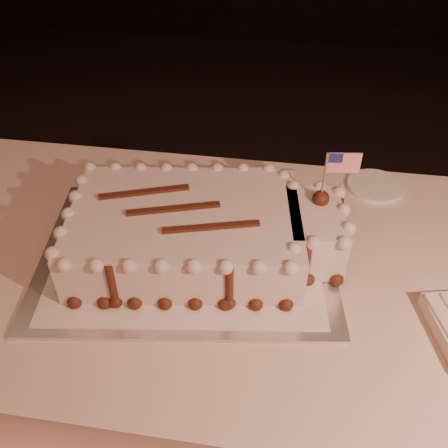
# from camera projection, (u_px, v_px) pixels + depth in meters

# --- Properties ---
(room_shell) EXTENTS (6.10, 8.10, 2.90)m
(room_shell) POSITION_uv_depth(u_px,v_px,m) (108.00, 128.00, 0.18)
(room_shell) COLOR black
(room_shell) RESTS_ON ground
(banquet_table) EXTENTS (2.40, 0.80, 0.75)m
(banquet_table) POSITION_uv_depth(u_px,v_px,m) (243.00, 366.00, 1.30)
(banquet_table) COLOR beige
(banquet_table) RESTS_ON ground
(cake_board) EXTENTS (0.68, 0.55, 0.01)m
(cake_board) POSITION_uv_depth(u_px,v_px,m) (187.00, 253.00, 1.07)
(cake_board) COLOR silver
(cake_board) RESTS_ON banquet_table
(doily) EXTENTS (0.61, 0.49, 0.00)m
(doily) POSITION_uv_depth(u_px,v_px,m) (187.00, 251.00, 1.07)
(doily) COLOR white
(doily) RESTS_ON cake_board
(sheet_cake) EXTENTS (0.60, 0.39, 0.23)m
(sheet_cake) POSITION_uv_depth(u_px,v_px,m) (202.00, 231.00, 1.03)
(sheet_cake) COLOR silver
(sheet_cake) RESTS_ON doily
(side_plate) EXTENTS (0.14, 0.14, 0.01)m
(side_plate) POSITION_uv_depth(u_px,v_px,m) (375.00, 186.00, 1.26)
(side_plate) COLOR white
(side_plate) RESTS_ON banquet_table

